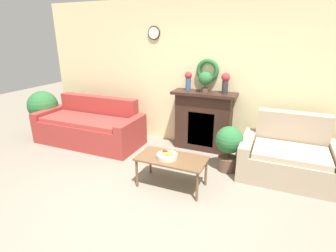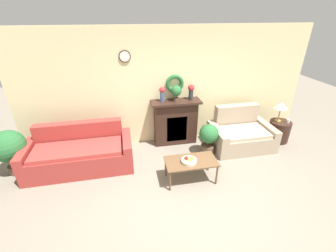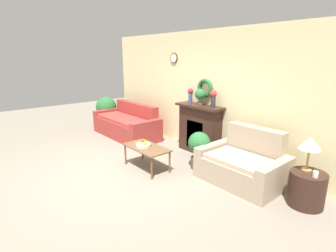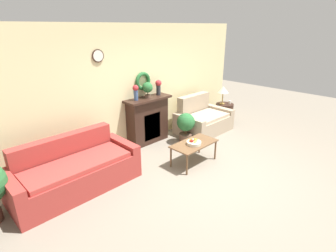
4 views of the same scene
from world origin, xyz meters
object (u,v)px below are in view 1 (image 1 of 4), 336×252
potted_plant_on_mantel (205,79)px  potted_plant_floor_by_couch (43,107)px  loveseat_right (289,157)px  vase_on_mantel_right (225,81)px  fruit_bowl (167,155)px  couch_left (90,127)px  potted_plant_floor_by_loveseat (229,145)px  coffee_table (172,161)px  vase_on_mantel_left (188,79)px  fireplace (203,121)px

potted_plant_on_mantel → potted_plant_floor_by_couch: size_ratio=0.38×
loveseat_right → vase_on_mantel_right: 1.59m
fruit_bowl → potted_plant_on_mantel: (0.09, 1.47, 0.84)m
couch_left → loveseat_right: loveseat_right is taller
couch_left → potted_plant_floor_by_loveseat: 2.76m
coffee_table → potted_plant_on_mantel: 1.71m
potted_plant_on_mantel → potted_plant_floor_by_loveseat: bearing=-46.7°
vase_on_mantel_right → coffee_table: bearing=-104.8°
vase_on_mantel_right → potted_plant_floor_by_couch: size_ratio=0.38×
potted_plant_on_mantel → loveseat_right: bearing=-16.8°
coffee_table → fruit_bowl: 0.11m
loveseat_right → coffee_table: bearing=-147.1°
vase_on_mantel_left → potted_plant_floor_by_couch: (-3.11, -0.55, -0.71)m
loveseat_right → potted_plant_floor_by_couch: bearing=-179.2°
potted_plant_on_mantel → fireplace: bearing=106.6°
potted_plant_floor_by_couch → couch_left: bearing=-2.4°
fireplace → coffee_table: 1.46m
couch_left → loveseat_right: size_ratio=1.50×
fireplace → loveseat_right: fireplace is taller
vase_on_mantel_left → potted_plant_floor_by_loveseat: size_ratio=0.46×
potted_plant_floor_by_loveseat → coffee_table: bearing=-128.8°
loveseat_right → couch_left: bearing=-178.0°
fireplace → potted_plant_floor_by_couch: size_ratio=1.23×
couch_left → vase_on_mantel_right: vase_on_mantel_right is taller
fireplace → couch_left: (-2.15, -0.60, -0.24)m
fireplace → couch_left: bearing=-164.5°
fireplace → coffee_table: bearing=-91.2°
fruit_bowl → vase_on_mantel_right: vase_on_mantel_right is taller
fireplace → loveseat_right: size_ratio=0.81×
potted_plant_floor_by_loveseat → potted_plant_floor_by_couch: bearing=178.4°
fireplace → potted_plant_floor_by_loveseat: bearing=-47.2°
vase_on_mantel_left → potted_plant_floor_by_couch: 3.24m
loveseat_right → potted_plant_on_mantel: bearing=163.1°
loveseat_right → vase_on_mantel_left: bearing=165.4°
potted_plant_floor_by_couch → loveseat_right: bearing=0.9°
couch_left → vase_on_mantel_left: bearing=17.7°
couch_left → vase_on_mantel_right: 2.76m
vase_on_mantel_right → loveseat_right: bearing=-22.4°
fireplace → coffee_table: fireplace is taller
vase_on_mantel_left → potted_plant_on_mantel: potted_plant_on_mantel is taller
vase_on_mantel_left → vase_on_mantel_right: size_ratio=0.95×
fireplace → potted_plant_floor_by_loveseat: size_ratio=1.56×
vase_on_mantel_left → potted_plant_on_mantel: bearing=-3.6°
vase_on_mantel_right → potted_plant_on_mantel: same height
vase_on_mantel_right → potted_plant_floor_by_loveseat: 1.13m
fruit_bowl → vase_on_mantel_right: (0.44, 1.49, 0.82)m
loveseat_right → coffee_table: loveseat_right is taller
couch_left → fireplace: bearing=15.0°
potted_plant_on_mantel → potted_plant_floor_by_couch: bearing=-171.2°
fireplace → coffee_table: (-0.03, -1.45, -0.16)m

